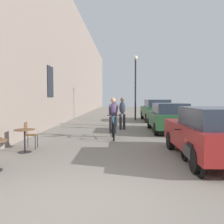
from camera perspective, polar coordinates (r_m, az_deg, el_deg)
ground_plane at (r=4.33m, az=-8.44°, el=-19.88°), size 88.00×88.00×0.00m
building_facade_left at (r=18.66m, az=-11.18°, el=12.84°), size 0.54×68.00×9.67m
cafe_table_mid at (r=8.27m, az=-19.27°, el=-5.12°), size 0.64×0.64×0.72m
cafe_chair_mid_toward_street at (r=8.82m, az=-18.39°, el=-4.62°), size 0.42×0.42×0.89m
cyclist_on_bicycle at (r=10.51m, az=0.26°, el=-1.61°), size 0.52×1.76×1.74m
pedestrian_near at (r=13.45m, az=2.37°, el=0.13°), size 0.38×0.30×1.72m
pedestrian_mid at (r=15.13m, az=0.58°, el=0.48°), size 0.37×0.29×1.72m
street_lamp at (r=19.25m, az=5.37°, el=7.41°), size 0.32×0.32×4.90m
parked_car_nearest at (r=7.33m, az=21.57°, el=-4.41°), size 1.79×4.10×1.45m
parked_car_second at (r=12.77m, az=12.68°, el=-1.11°), size 1.73×4.06×1.45m
parked_car_third at (r=18.74m, az=9.98°, el=0.49°), size 1.96×4.48×1.58m
parked_motorcycle at (r=6.45m, az=17.62°, el=-8.48°), size 0.62×2.15×0.92m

